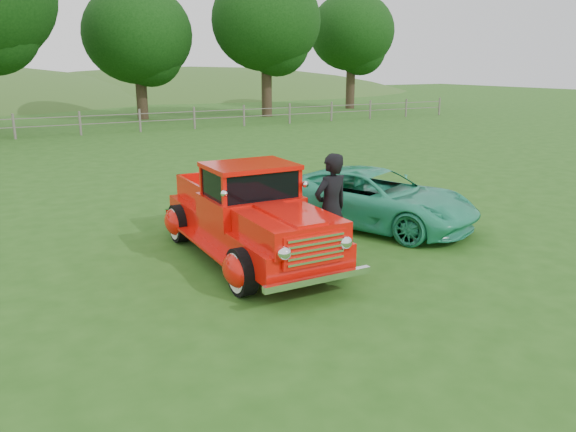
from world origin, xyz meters
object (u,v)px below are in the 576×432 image
tree_near_east (138,34)px  teal_sedan (374,198)px  tree_far_east (352,32)px  man (331,208)px  red_pickup (249,216)px  tree_mid_east (266,21)px

tree_near_east → teal_sedan: bearing=-94.4°
tree_far_east → tree_near_east: bearing=-176.6°
tree_near_east → man: bearing=-98.3°
tree_near_east → tree_far_east: (17.00, 1.00, 0.61)m
tree_far_east → red_pickup: tree_far_east is taller
red_pickup → man: size_ratio=2.52×
red_pickup → tree_mid_east: bearing=63.0°
tree_mid_east → teal_sedan: (-10.08, -25.19, -5.55)m
man → tree_near_east: bearing=-106.8°
teal_sedan → tree_mid_east: bearing=43.5°
tree_mid_east → tree_far_east: size_ratio=1.07×
red_pickup → man: man is taller
tree_mid_east → red_pickup: (-13.41, -25.84, -5.38)m
teal_sedan → man: (-2.13, -1.50, 0.37)m
tree_near_east → tree_mid_east: (8.00, -2.00, 0.93)m
tree_mid_east → tree_far_east: tree_mid_east is taller
tree_far_east → teal_sedan: tree_far_east is taller
tree_far_east → teal_sedan: bearing=-124.1°
teal_sedan → man: man is taller
tree_far_east → red_pickup: bearing=-127.9°
tree_near_east → man: tree_near_east is taller
tree_near_east → tree_far_east: bearing=3.4°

